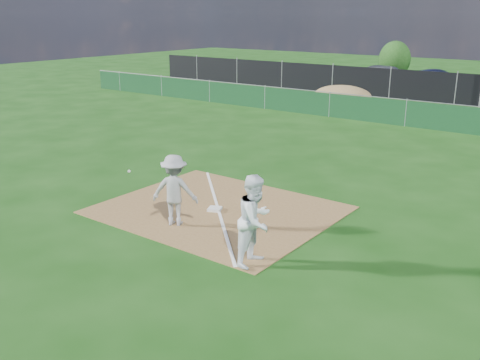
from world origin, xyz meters
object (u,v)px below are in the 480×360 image
object	(u,v)px
first_base	(215,209)
tree_left	(395,59)
play_at_first	(175,190)
car_mid	(436,81)
car_left	(387,76)
runner	(256,220)

from	to	relation	value
first_base	tree_left	world-z (taller)	tree_left
play_at_first	car_mid	distance (m)	27.87
first_base	tree_left	bearing A→B (deg)	103.34
car_mid	tree_left	distance (m)	7.67
first_base	tree_left	distance (m)	32.95
play_at_first	car_left	world-z (taller)	play_at_first
first_base	runner	xyz separation A→B (m)	(2.70, -1.92, 0.93)
car_left	car_mid	xyz separation A→B (m)	(3.55, -0.15, -0.10)
first_base	car_left	distance (m)	27.25
play_at_first	tree_left	world-z (taller)	tree_left
runner	car_mid	size ratio (longest dim) A/B	0.45
runner	car_left	distance (m)	29.79
play_at_first	runner	xyz separation A→B (m)	(2.86, -0.57, 0.07)
car_mid	car_left	bearing A→B (deg)	95.66
tree_left	car_mid	bearing A→B (deg)	-47.34
car_mid	first_base	bearing A→B (deg)	-166.66
first_base	car_left	size ratio (longest dim) A/B	0.07
car_mid	play_at_first	bearing A→B (deg)	-167.25
car_left	runner	bearing A→B (deg)	-157.05
first_base	car_left	world-z (taller)	car_left
play_at_first	car_mid	bearing A→B (deg)	94.66
first_base	play_at_first	size ratio (longest dim) A/B	0.15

